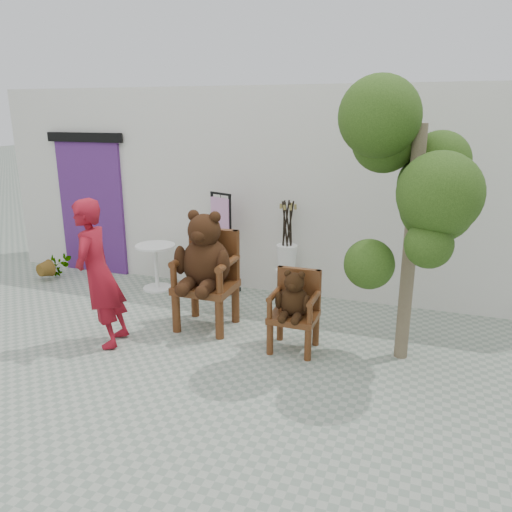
{
  "coord_description": "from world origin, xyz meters",
  "views": [
    {
      "loc": [
        2.31,
        -4.27,
        2.65
      ],
      "look_at": [
        0.37,
        1.25,
        0.95
      ],
      "focal_mm": 35.0,
      "sensor_mm": 36.0,
      "label": 1
    }
  ],
  "objects_px": {
    "cafe_table": "(156,262)",
    "display_stand": "(222,254)",
    "chair_small": "(295,303)",
    "stool_bucket": "(287,257)",
    "person": "(98,274)",
    "chair_big": "(206,262)",
    "tree": "(416,176)"
  },
  "relations": [
    {
      "from": "chair_small",
      "to": "person",
      "type": "distance_m",
      "value": 2.27
    },
    {
      "from": "display_stand",
      "to": "chair_small",
      "type": "bearing_deg",
      "value": -23.29
    },
    {
      "from": "chair_small",
      "to": "person",
      "type": "bearing_deg",
      "value": -164.15
    },
    {
      "from": "chair_big",
      "to": "display_stand",
      "type": "relative_size",
      "value": 0.99
    },
    {
      "from": "person",
      "to": "cafe_table",
      "type": "xyz_separation_m",
      "value": [
        -0.37,
        1.87,
        -0.42
      ]
    },
    {
      "from": "cafe_table",
      "to": "display_stand",
      "type": "bearing_deg",
      "value": 13.95
    },
    {
      "from": "person",
      "to": "chair_big",
      "type": "bearing_deg",
      "value": 119.19
    },
    {
      "from": "cafe_table",
      "to": "stool_bucket",
      "type": "bearing_deg",
      "value": 7.07
    },
    {
      "from": "cafe_table",
      "to": "person",
      "type": "bearing_deg",
      "value": -78.91
    },
    {
      "from": "chair_small",
      "to": "display_stand",
      "type": "bearing_deg",
      "value": 135.76
    },
    {
      "from": "cafe_table",
      "to": "stool_bucket",
      "type": "relative_size",
      "value": 0.49
    },
    {
      "from": "tree",
      "to": "stool_bucket",
      "type": "bearing_deg",
      "value": 141.23
    },
    {
      "from": "chair_big",
      "to": "display_stand",
      "type": "height_order",
      "value": "display_stand"
    },
    {
      "from": "display_stand",
      "to": "tree",
      "type": "height_order",
      "value": "tree"
    },
    {
      "from": "cafe_table",
      "to": "stool_bucket",
      "type": "distance_m",
      "value": 2.03
    },
    {
      "from": "chair_big",
      "to": "cafe_table",
      "type": "relative_size",
      "value": 2.14
    },
    {
      "from": "display_stand",
      "to": "chair_big",
      "type": "bearing_deg",
      "value": -54.35
    },
    {
      "from": "chair_small",
      "to": "tree",
      "type": "bearing_deg",
      "value": 6.15
    },
    {
      "from": "chair_small",
      "to": "cafe_table",
      "type": "relative_size",
      "value": 1.35
    },
    {
      "from": "person",
      "to": "display_stand",
      "type": "bearing_deg",
      "value": 150.88
    },
    {
      "from": "person",
      "to": "stool_bucket",
      "type": "distance_m",
      "value": 2.68
    },
    {
      "from": "display_stand",
      "to": "cafe_table",
      "type": "bearing_deg",
      "value": -145.1
    },
    {
      "from": "cafe_table",
      "to": "stool_bucket",
      "type": "xyz_separation_m",
      "value": [
        2.0,
        0.25,
        0.2
      ]
    },
    {
      "from": "chair_big",
      "to": "chair_small",
      "type": "bearing_deg",
      "value": -11.26
    },
    {
      "from": "cafe_table",
      "to": "display_stand",
      "type": "relative_size",
      "value": 0.47
    },
    {
      "from": "display_stand",
      "to": "stool_bucket",
      "type": "distance_m",
      "value": 1.02
    },
    {
      "from": "tree",
      "to": "display_stand",
      "type": "bearing_deg",
      "value": 153.3
    },
    {
      "from": "chair_small",
      "to": "stool_bucket",
      "type": "relative_size",
      "value": 0.66
    },
    {
      "from": "chair_small",
      "to": "cafe_table",
      "type": "height_order",
      "value": "chair_small"
    },
    {
      "from": "chair_big",
      "to": "person",
      "type": "bearing_deg",
      "value": -138.04
    },
    {
      "from": "chair_big",
      "to": "tree",
      "type": "distance_m",
      "value": 2.67
    },
    {
      "from": "cafe_table",
      "to": "tree",
      "type": "distance_m",
      "value": 4.19
    }
  ]
}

